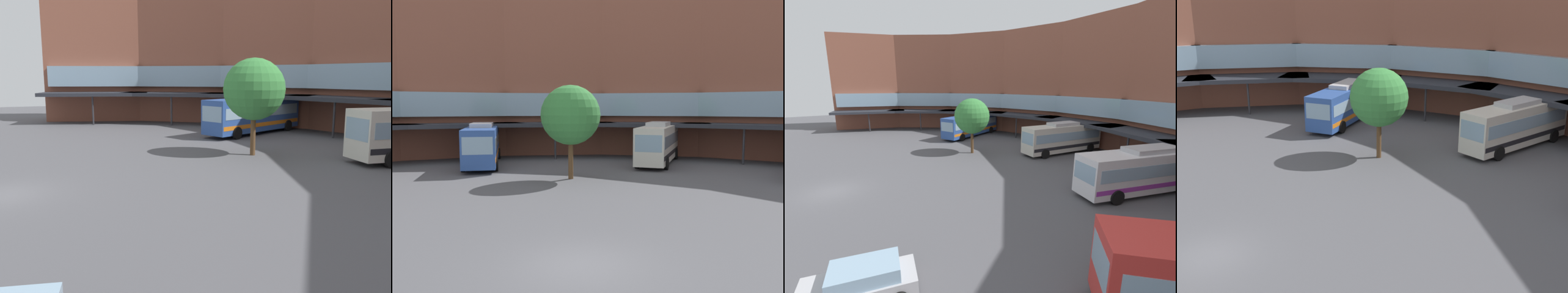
% 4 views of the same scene
% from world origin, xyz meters
% --- Properties ---
extents(ground_plane, '(118.61, 118.61, 0.00)m').
position_xyz_m(ground_plane, '(0.00, 0.00, 0.00)').
color(ground_plane, '#515156').
extents(station_building, '(75.17, 35.91, 17.05)m').
position_xyz_m(station_building, '(0.00, 23.33, 8.10)').
color(station_building, '#93543F').
rests_on(station_building, ground).
extents(bus_0, '(7.01, 11.78, 3.77)m').
position_xyz_m(bus_0, '(-14.05, 21.02, 1.91)').
color(bus_0, '#2D519E').
rests_on(bus_0, ground).
extents(bus_2, '(5.59, 12.29, 3.69)m').
position_xyz_m(bus_2, '(13.23, 21.55, 1.87)').
color(bus_2, white).
rests_on(bus_2, ground).
extents(bus_3, '(3.58, 10.75, 3.83)m').
position_xyz_m(bus_3, '(1.29, 25.26, 1.93)').
color(bus_3, silver).
rests_on(bus_3, ground).
extents(parked_car, '(2.67, 4.66, 1.53)m').
position_xyz_m(parked_car, '(12.94, 0.51, 0.74)').
color(parked_car, '#B7B7BC').
rests_on(parked_car, ground).
extents(plaza_tree, '(4.27, 4.27, 6.74)m').
position_xyz_m(plaza_tree, '(-4.47, 15.69, 4.59)').
color(plaza_tree, brown).
rests_on(plaza_tree, ground).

